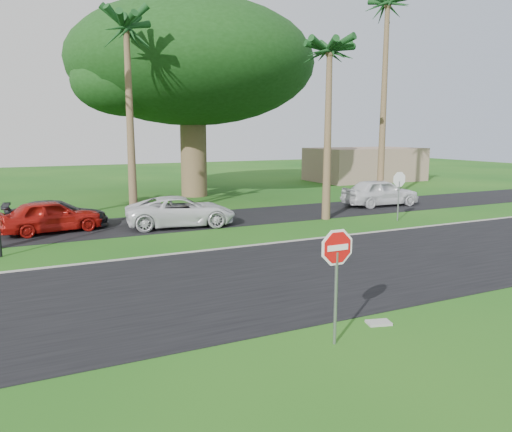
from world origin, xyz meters
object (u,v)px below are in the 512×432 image
object	(u,v)px
car_dark	(57,215)
car_minivan	(181,212)
car_red	(51,216)
stop_sign_far	(399,186)
stop_sign_near	(337,263)
car_pickup	(380,193)

from	to	relation	value
car_dark	car_minivan	bearing A→B (deg)	-105.71
car_dark	car_red	bearing A→B (deg)	161.59
stop_sign_far	car_minivan	size ratio (longest dim) A/B	0.51
car_dark	car_minivan	distance (m)	5.67
stop_sign_near	car_pickup	bearing A→B (deg)	47.69
car_red	stop_sign_far	bearing A→B (deg)	-115.29
car_minivan	car_pickup	size ratio (longest dim) A/B	1.07
car_red	car_dark	xyz separation A→B (m)	(0.32, 0.78, -0.08)
stop_sign_near	car_minivan	size ratio (longest dim) A/B	0.51
car_minivan	car_pickup	distance (m)	12.97
car_red	car_dark	world-z (taller)	car_red
car_pickup	stop_sign_far	bearing A→B (deg)	152.88
stop_sign_far	stop_sign_near	bearing A→B (deg)	43.73
car_red	car_dark	distance (m)	0.84
stop_sign_far	car_red	size ratio (longest dim) A/B	0.61
stop_sign_far	car_minivan	xyz separation A→B (m)	(-10.34, 3.30, -1.06)
car_dark	car_pickup	size ratio (longest dim) A/B	0.94
stop_sign_near	car_dark	xyz separation A→B (m)	(-4.19, 16.18, -1.12)
stop_sign_far	car_red	distance (m)	16.63
car_minivan	car_pickup	xyz separation A→B (m)	(12.92, 1.16, 0.10)
stop_sign_near	car_dark	distance (m)	16.75
stop_sign_far	car_red	world-z (taller)	stop_sign_far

